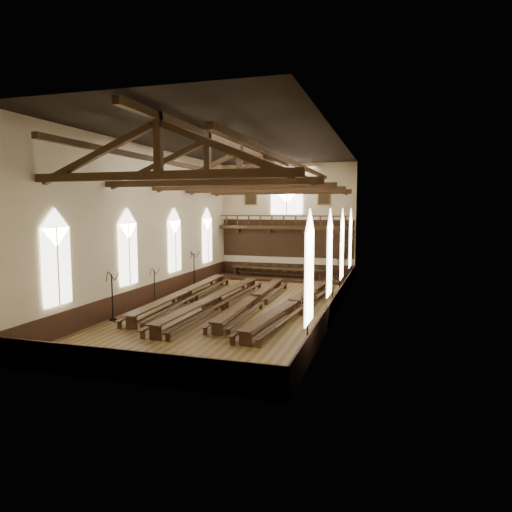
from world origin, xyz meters
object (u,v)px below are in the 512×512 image
(dais, at_px, (277,278))
(candelabrum_right_near, at_px, (307,333))
(candelabrum_left_far, at_px, (194,277))
(refectory_row_a, at_px, (185,293))
(high_table, at_px, (277,269))
(candelabrum_right_mid, at_px, (333,296))
(candelabrum_right_far, at_px, (340,284))
(refectory_row_b, at_px, (215,299))
(candelabrum_left_near, at_px, (113,306))
(refectory_row_d, at_px, (293,304))
(refectory_row_c, at_px, (254,298))
(candelabrum_left_mid, at_px, (155,293))

(dais, xyz_separation_m, candelabrum_right_near, (6.00, -18.70, 0.62))
(dais, height_order, candelabrum_left_far, candelabrum_left_far)
(refectory_row_a, relative_size, candelabrum_left_far, 5.19)
(high_table, xyz_separation_m, candelabrum_right_mid, (6.00, -9.96, -0.11))
(candelabrum_left_far, bearing_deg, dais, 49.44)
(high_table, height_order, candelabrum_right_far, candelabrum_right_far)
(refectory_row_b, height_order, candelabrum_left_near, candelabrum_left_near)
(refectory_row_d, relative_size, candelabrum_right_near, 6.18)
(refectory_row_c, bearing_deg, candelabrum_right_near, -58.07)
(refectory_row_c, xyz_separation_m, candelabrum_right_far, (4.71, 5.11, 0.32))
(refectory_row_b, height_order, dais, refectory_row_b)
(refectory_row_c, xyz_separation_m, candelabrum_left_mid, (-6.39, -0.95, 0.18))
(candelabrum_left_near, bearing_deg, high_table, 73.01)
(dais, bearing_deg, candelabrum_left_far, -130.56)
(refectory_row_a, height_order, candelabrum_left_near, candelabrum_left_near)
(candelabrum_right_near, bearing_deg, candelabrum_left_mid, 149.21)
(candelabrum_left_near, distance_m, candelabrum_left_far, 10.73)
(dais, bearing_deg, high_table, 0.00)
(candelabrum_left_far, distance_m, candelabrum_right_near, 16.90)
(candelabrum_left_far, distance_m, candelabrum_right_mid, 11.80)
(refectory_row_c, bearing_deg, dais, 96.60)
(dais, xyz_separation_m, candelabrum_right_mid, (6.00, -9.96, 0.64))
(refectory_row_b, height_order, candelabrum_right_mid, candelabrum_right_mid)
(candelabrum_left_near, xyz_separation_m, candelabrum_right_near, (11.10, -2.02, -0.09))
(refectory_row_a, xyz_separation_m, candelabrum_right_mid, (9.45, 1.13, 0.17))
(refectory_row_b, relative_size, refectory_row_d, 1.02)
(refectory_row_c, height_order, candelabrum_right_near, candelabrum_right_near)
(candelabrum_left_far, relative_size, candelabrum_right_far, 1.03)
(candelabrum_left_near, relative_size, candelabrum_left_far, 0.94)
(dais, distance_m, candelabrum_right_near, 19.65)
(refectory_row_d, bearing_deg, candelabrum_left_near, -153.71)
(refectory_row_c, distance_m, refectory_row_d, 2.91)
(candelabrum_right_mid, bearing_deg, candelabrum_left_mid, -169.12)
(refectory_row_a, xyz_separation_m, candelabrum_left_mid, (-1.65, -1.00, 0.13))
(refectory_row_a, height_order, refectory_row_c, refectory_row_a)
(refectory_row_b, relative_size, high_table, 1.80)
(refectory_row_a, distance_m, dais, 11.62)
(candelabrum_left_far, height_order, candelabrum_right_far, candelabrum_left_far)
(candelabrum_left_mid, xyz_separation_m, candelabrum_right_far, (11.10, 6.06, 0.14))
(dais, bearing_deg, candelabrum_right_far, -45.16)
(refectory_row_a, height_order, candelabrum_left_far, candelabrum_left_far)
(dais, distance_m, candelabrum_left_near, 17.46)
(refectory_row_d, bearing_deg, high_table, 108.17)
(refectory_row_b, xyz_separation_m, candelabrum_left_far, (-4.24, 6.36, 0.28))
(dais, bearing_deg, refectory_row_d, -71.83)
(refectory_row_b, bearing_deg, dais, 86.03)
(refectory_row_a, bearing_deg, candelabrum_left_far, 107.83)
(candelabrum_left_far, bearing_deg, candelabrum_left_near, -90.00)
(candelabrum_right_mid, bearing_deg, refectory_row_a, -173.17)
(candelabrum_left_far, bearing_deg, candelabrum_left_mid, -90.00)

